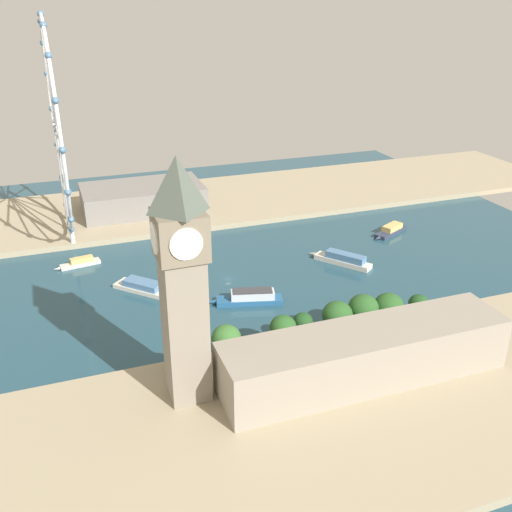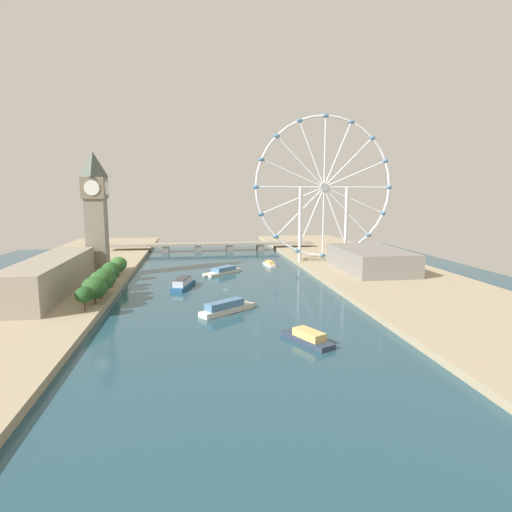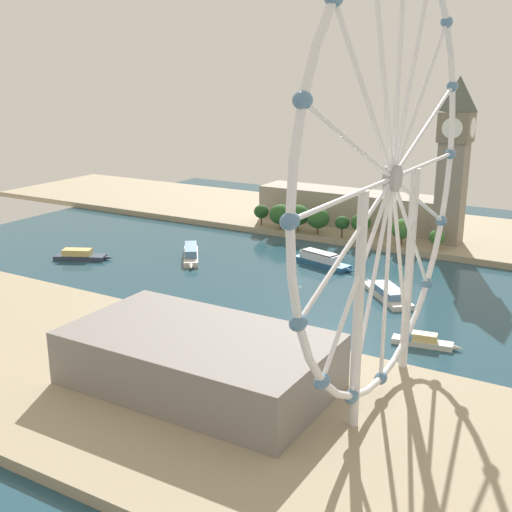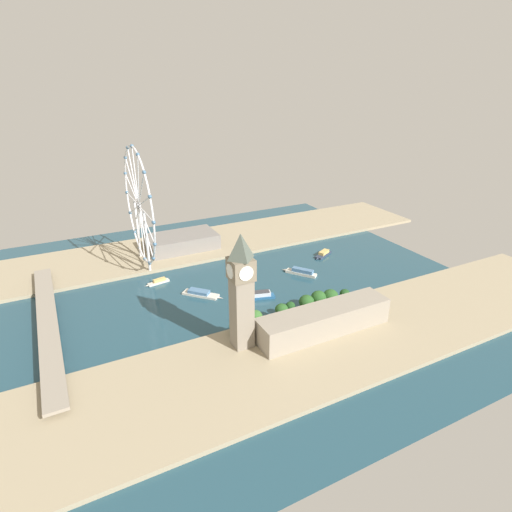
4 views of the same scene
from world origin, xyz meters
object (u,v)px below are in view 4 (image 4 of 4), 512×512
at_px(riverside_hall, 182,241).
at_px(tour_boat_1, 323,254).
at_px(tour_boat_4, 258,296).
at_px(tour_boat_2, 200,293).
at_px(tour_boat_0, 158,282).
at_px(tour_boat_3, 301,272).
at_px(ferris_wheel, 139,206).
at_px(river_bridge, 48,324).
at_px(parliament_block, 324,320).
at_px(clock_tower, 241,290).

height_order(riverside_hall, tour_boat_1, riverside_hall).
relative_size(riverside_hall, tour_boat_4, 2.12).
bearing_deg(tour_boat_2, tour_boat_0, 170.42).
height_order(tour_boat_3, tour_boat_4, tour_boat_4).
height_order(riverside_hall, tour_boat_3, riverside_hall).
bearing_deg(riverside_hall, tour_boat_3, -142.93).
bearing_deg(tour_boat_2, tour_boat_3, 44.05).
bearing_deg(riverside_hall, ferris_wheel, 114.87).
distance_m(tour_boat_1, tour_boat_2, 140.90).
bearing_deg(river_bridge, parliament_block, -118.57).
xyz_separation_m(riverside_hall, river_bridge, (-100.52, 131.02, -4.32)).
xyz_separation_m(clock_tower, tour_boat_1, (103.98, -139.91, -41.93)).
bearing_deg(tour_boat_1, tour_boat_0, -31.64).
bearing_deg(parliament_block, tour_boat_2, 31.00).
height_order(riverside_hall, tour_boat_4, riverside_hall).
relative_size(tour_boat_3, tour_boat_4, 0.90).
height_order(ferris_wheel, riverside_hall, ferris_wheel).
height_order(tour_boat_0, tour_boat_1, tour_boat_1).
xyz_separation_m(parliament_block, riverside_hall, (193.12, 39.00, -1.78)).
bearing_deg(ferris_wheel, parliament_block, -154.51).
xyz_separation_m(ferris_wheel, riverside_hall, (20.16, -43.47, -48.37)).
xyz_separation_m(tour_boat_1, tour_boat_4, (-48.03, 99.28, 0.57)).
height_order(clock_tower, tour_boat_2, clock_tower).
distance_m(tour_boat_0, tour_boat_3, 127.66).
relative_size(clock_tower, tour_boat_4, 2.39).
bearing_deg(tour_boat_0, clock_tower, 92.41).
height_order(parliament_block, riverside_hall, parliament_block).
relative_size(riverside_hall, tour_boat_1, 2.66).
relative_size(river_bridge, tour_boat_2, 6.52).
bearing_deg(ferris_wheel, clock_tower, -171.00).
distance_m(ferris_wheel, tour_boat_2, 101.21).
height_order(clock_tower, riverside_hall, clock_tower).
bearing_deg(tour_boat_3, ferris_wheel, 19.52).
distance_m(riverside_hall, tour_boat_4, 127.78).
relative_size(tour_boat_1, tour_boat_4, 0.80).
relative_size(ferris_wheel, tour_boat_4, 3.37).
bearing_deg(ferris_wheel, river_bridge, 132.55).
bearing_deg(tour_boat_3, tour_boat_2, 51.49).
distance_m(river_bridge, tour_boat_1, 254.09).
relative_size(tour_boat_2, tour_boat_4, 0.90).
bearing_deg(tour_boat_3, parliament_block, 120.16).
distance_m(clock_tower, tour_boat_0, 128.77).
relative_size(river_bridge, tour_boat_4, 5.86).
xyz_separation_m(ferris_wheel, river_bridge, (-80.37, 87.54, -52.69)).
bearing_deg(tour_boat_0, tour_boat_2, 114.73).
distance_m(parliament_block, tour_boat_4, 70.21).
bearing_deg(parliament_block, ferris_wheel, 25.49).
distance_m(clock_tower, tour_boat_2, 91.95).
relative_size(tour_boat_1, tour_boat_3, 0.88).
bearing_deg(tour_boat_0, ferris_wheel, -97.48).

